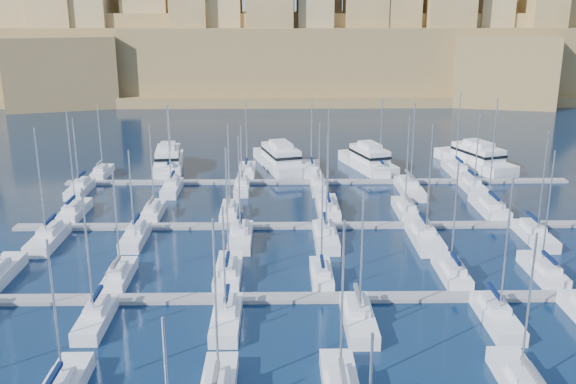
{
  "coord_description": "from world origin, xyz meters",
  "views": [
    {
      "loc": [
        -6.76,
        -71.51,
        29.16
      ],
      "look_at": [
        -5.44,
        6.0,
        6.14
      ],
      "focal_mm": 40.0,
      "sensor_mm": 36.0,
      "label": 1
    }
  ],
  "objects_px": {
    "motor_yacht_b": "(280,159)",
    "motor_yacht_d": "(476,158)",
    "motor_yacht_a": "(169,161)",
    "sailboat_4": "(522,384)",
    "motor_yacht_c": "(368,160)"
  },
  "relations": [
    {
      "from": "motor_yacht_b",
      "to": "motor_yacht_d",
      "type": "bearing_deg",
      "value": -0.14
    },
    {
      "from": "motor_yacht_a",
      "to": "sailboat_4",
      "type": "bearing_deg",
      "value": -61.04
    },
    {
      "from": "motor_yacht_a",
      "to": "motor_yacht_d",
      "type": "xyz_separation_m",
      "value": [
        56.02,
        1.11,
        0.0
      ]
    },
    {
      "from": "sailboat_4",
      "to": "motor_yacht_a",
      "type": "xyz_separation_m",
      "value": [
        -38.55,
        69.67,
        0.99
      ]
    },
    {
      "from": "motor_yacht_a",
      "to": "motor_yacht_b",
      "type": "xyz_separation_m",
      "value": [
        20.14,
        1.2,
        -0.0
      ]
    },
    {
      "from": "motor_yacht_a",
      "to": "motor_yacht_c",
      "type": "height_order",
      "value": "same"
    },
    {
      "from": "sailboat_4",
      "to": "motor_yacht_c",
      "type": "relative_size",
      "value": 0.79
    },
    {
      "from": "motor_yacht_d",
      "to": "motor_yacht_b",
      "type": "bearing_deg",
      "value": 179.86
    },
    {
      "from": "motor_yacht_b",
      "to": "motor_yacht_d",
      "type": "relative_size",
      "value": 1.01
    },
    {
      "from": "motor_yacht_c",
      "to": "motor_yacht_d",
      "type": "distance_m",
      "value": 19.94
    },
    {
      "from": "sailboat_4",
      "to": "motor_yacht_b",
      "type": "distance_m",
      "value": 73.23
    },
    {
      "from": "motor_yacht_b",
      "to": "motor_yacht_c",
      "type": "distance_m",
      "value": 16.01
    },
    {
      "from": "motor_yacht_c",
      "to": "motor_yacht_a",
      "type": "bearing_deg",
      "value": -179.87
    },
    {
      "from": "motor_yacht_a",
      "to": "motor_yacht_d",
      "type": "relative_size",
      "value": 0.86
    },
    {
      "from": "sailboat_4",
      "to": "motor_yacht_c",
      "type": "xyz_separation_m",
      "value": [
        -2.44,
        69.76,
        0.99
      ]
    }
  ]
}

